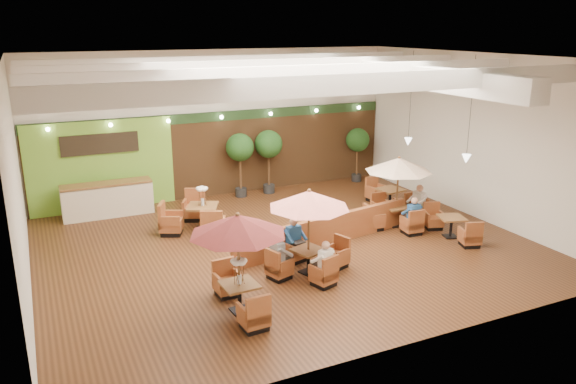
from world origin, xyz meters
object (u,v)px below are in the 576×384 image
topiary_1 (269,147)px  topiary_2 (358,142)px  table_1 (309,216)px  table_4 (451,227)px  diner_0 (324,258)px  table_0 (238,237)px  table_3 (195,217)px  topiary_0 (240,150)px  diner_2 (279,251)px  service_counter (108,200)px  diner_3 (413,212)px  diner_4 (418,200)px  diner_1 (295,236)px  table_2 (398,178)px  table_5 (390,199)px  booth_divider (326,231)px

topiary_1 → topiary_2: topiary_1 is taller
table_1 → table_4: 5.39m
diner_0 → table_1: bearing=66.0°
topiary_1 → table_1: bearing=-105.3°
table_0 → table_3: 5.77m
topiary_0 → topiary_2: 5.20m
diner_0 → diner_2: (-0.85, 0.85, 0.03)m
service_counter → diner_3: 10.27m
table_1 → diner_4: bearing=4.1°
topiary_0 → diner_0: topiary_0 is taller
table_0 → diner_1: (2.38, 2.05, -1.06)m
table_1 → table_4: table_1 is taller
table_2 → topiary_1: bearing=117.7°
topiary_2 → diner_1: (-6.02, -6.45, -0.93)m
table_5 → diner_0: bearing=-147.7°
topiary_2 → diner_2: (-6.87, -7.30, -0.91)m
table_0 → table_3: (0.55, 5.58, -1.35)m
table_3 → diner_0: table_3 is taller
table_4 → table_2: bearing=138.4°
service_counter → table_1: size_ratio=1.25×
table_0 → table_2: bearing=22.5°
booth_divider → topiary_1: 5.97m
table_3 → topiary_0: 4.18m
booth_divider → table_5: 4.37m
table_2 → diner_3: bearing=-85.6°
service_counter → diner_4: diner_4 is taller
table_2 → diner_0: size_ratio=3.11×
table_3 → topiary_2: 8.47m
table_2 → diner_2: 5.57m
topiary_1 → diner_4: bearing=-59.3°
table_4 → diner_3: size_ratio=3.10×
table_1 → diner_2: bearing=162.3°
table_4 → service_counter: bearing=162.3°
diner_2 → diner_3: bearing=95.3°
table_4 → diner_2: bearing=-158.0°
table_0 → diner_2: bearing=34.5°
diner_1 → topiary_1: bearing=-117.3°
table_2 → topiary_0: bearing=127.6°
table_0 → table_5: bearing=29.3°
table_0 → diner_0: (2.38, 0.35, -1.07)m
booth_divider → table_2: 3.16m
table_4 → diner_1: diner_1 is taller
table_0 → topiary_2: bearing=41.8°
booth_divider → table_2: size_ratio=2.75×
table_2 → diner_4: bearing=4.4°
table_1 → table_5: 6.49m
table_0 → table_1: table_0 is taller
topiary_0 → diner_1: (-0.83, -6.45, -1.07)m
table_0 → table_4: size_ratio=1.02×
table_0 → diner_4: bearing=19.8°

